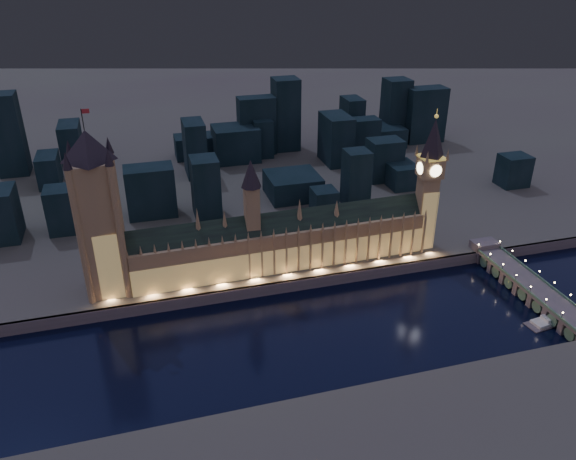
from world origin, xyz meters
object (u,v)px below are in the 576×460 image
object	(u,v)px
elizabeth_tower	(430,173)
river_boat	(559,317)
palace_of_westminster	(281,242)
westminster_bridge	(526,285)
victoria_tower	(97,207)

from	to	relation	value
elizabeth_tower	river_boat	distance (m)	122.18
palace_of_westminster	westminster_bridge	bearing A→B (deg)	-23.85
westminster_bridge	elizabeth_tower	bearing A→B (deg)	122.43
palace_of_westminster	river_boat	world-z (taller)	palace_of_westminster
victoria_tower	river_boat	xyz separation A→B (m)	(260.85, -95.87, -64.09)
victoria_tower	westminster_bridge	world-z (taller)	victoria_tower
palace_of_westminster	river_boat	distance (m)	178.67
palace_of_westminster	victoria_tower	distance (m)	118.71
elizabeth_tower	river_boat	world-z (taller)	elizabeth_tower
river_boat	westminster_bridge	bearing A→B (deg)	92.49
palace_of_westminster	elizabeth_tower	distance (m)	112.46
victoria_tower	westminster_bridge	xyz separation A→B (m)	(259.53, -65.37, -59.66)
victoria_tower	palace_of_westminster	bearing A→B (deg)	-0.09
westminster_bridge	river_boat	xyz separation A→B (m)	(1.33, -30.50, -4.43)
westminster_bridge	river_boat	bearing A→B (deg)	-87.51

